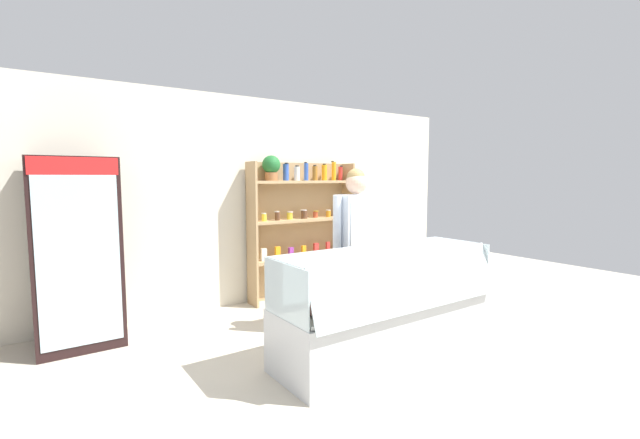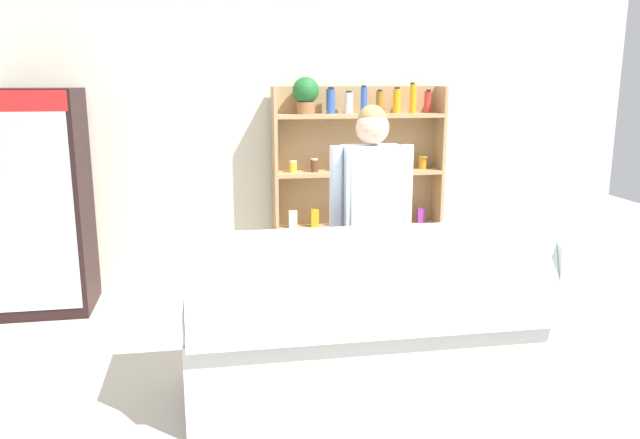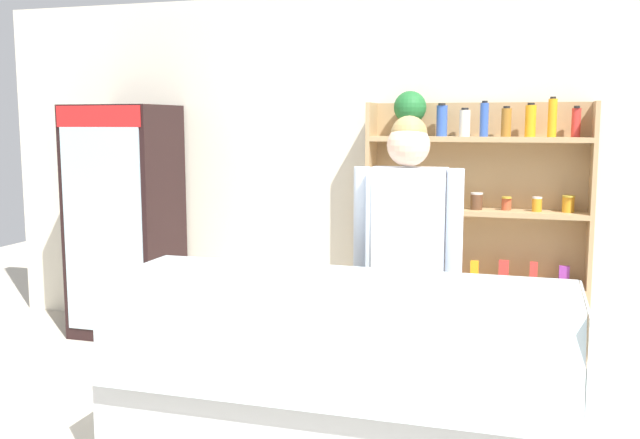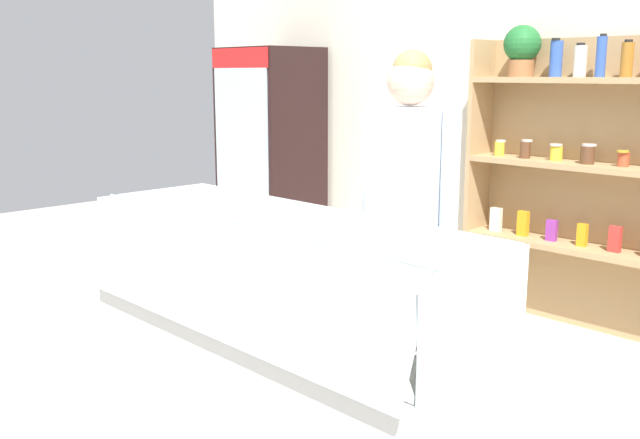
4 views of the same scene
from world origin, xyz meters
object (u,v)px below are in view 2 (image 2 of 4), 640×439
deli_display_case (365,348)px  shop_clerk (371,208)px  drinks_fridge (39,202)px  shelving_unit (353,170)px

deli_display_case → shop_clerk: (0.20, 0.68, 0.74)m
drinks_fridge → shop_clerk: (2.51, -1.25, 0.12)m
drinks_fridge → deli_display_case: bearing=-40.0°
drinks_fridge → deli_display_case: (2.31, -1.93, -0.62)m
shelving_unit → shop_clerk: 1.51m
deli_display_case → shelving_unit: bearing=79.1°
shelving_unit → shop_clerk: bearing=-98.1°
deli_display_case → drinks_fridge: bearing=140.0°
drinks_fridge → deli_display_case: drinks_fridge is taller
shop_clerk → drinks_fridge: bearing=153.5°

